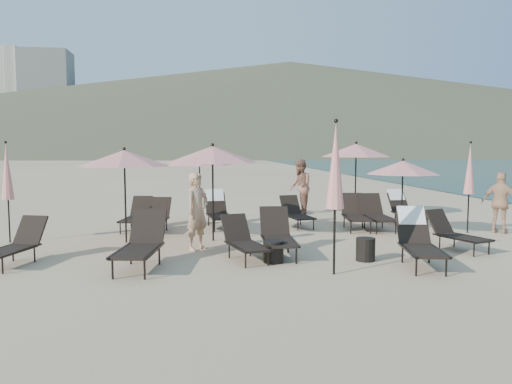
{
  "coord_description": "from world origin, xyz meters",
  "views": [
    {
      "loc": [
        -2.8,
        -9.59,
        2.3
      ],
      "look_at": [
        -1.04,
        3.5,
        1.1
      ],
      "focal_mm": 35.0,
      "sensor_mm": 36.0,
      "label": 1
    }
  ],
  "objects": [
    {
      "name": "ground",
      "position": [
        0.0,
        0.0,
        0.0
      ],
      "size": [
        800.0,
        800.0,
        0.0
      ],
      "primitive_type": "plane",
      "color": "#D6BA8C",
      "rests_on": "ground"
    },
    {
      "name": "volcanic_headland",
      "position": [
        71.37,
        302.62,
        26.49
      ],
      "size": [
        690.0,
        690.0,
        55.0
      ],
      "color": "brown",
      "rests_on": "ground"
    },
    {
      "name": "hotel_skyline",
      "position": [
        -93.62,
        271.21,
        24.18
      ],
      "size": [
        109.0,
        82.0,
        55.0
      ],
      "color": "beige",
      "rests_on": "ground"
    },
    {
      "name": "lounger_0",
      "position": [
        -6.18,
        0.57,
        0.41
      ],
      "size": [
        1.02,
        1.64,
        0.88
      ],
      "rotation": [
        0.0,
        0.0,
        -0.31
      ],
      "color": "black",
      "rests_on": "ground"
    },
    {
      "name": "lounger_1",
      "position": [
        -3.72,
        -0.05,
        0.48
      ],
      "size": [
        0.97,
        1.89,
        1.03
      ],
      "rotation": [
        0.0,
        0.0,
        -0.17
      ],
      "color": "black",
      "rests_on": "ground"
    },
    {
      "name": "lounger_2",
      "position": [
        -1.71,
        0.39,
        0.4
      ],
      "size": [
        0.93,
        1.6,
        0.86
      ],
      "rotation": [
        0.0,
        0.0,
        0.26
      ],
      "color": "black",
      "rests_on": "ground"
    },
    {
      "name": "lounger_3",
      "position": [
        -0.96,
        0.66,
        0.45
      ],
      "size": [
        0.71,
        1.71,
        0.97
      ],
      "rotation": [
        0.0,
        0.0,
        -0.04
      ],
      "color": "black",
      "rests_on": "ground"
    },
    {
      "name": "lounger_4",
      "position": [
        1.62,
        -0.51,
        0.51
      ],
      "size": [
        0.94,
        1.81,
        1.08
      ],
      "rotation": [
        0.0,
        0.0,
        -0.19
      ],
      "color": "black",
      "rests_on": "ground"
    },
    {
      "name": "lounger_5",
      "position": [
        3.08,
        0.71,
        0.4
      ],
      "size": [
        1.02,
        1.58,
        0.85
      ],
      "rotation": [
        0.0,
        0.0,
        0.34
      ],
      "color": "black",
      "rests_on": "ground"
    },
    {
      "name": "lounger_6",
      "position": [
        -4.25,
        4.43,
        0.41
      ],
      "size": [
        0.86,
        1.62,
        0.89
      ],
      "rotation": [
        0.0,
        0.0,
        -0.18
      ],
      "color": "black",
      "rests_on": "ground"
    },
    {
      "name": "lounger_7",
      "position": [
        -3.71,
        4.07,
        0.41
      ],
      "size": [
        0.87,
        1.62,
        0.88
      ],
      "rotation": [
        0.0,
        0.0,
        -0.19
      ],
      "color": "black",
      "rests_on": "ground"
    },
    {
      "name": "lounger_8",
      "position": [
        -1.98,
        4.69,
        0.5
      ],
      "size": [
        0.8,
        1.73,
        1.04
      ],
      "rotation": [
        0.0,
        0.0,
        0.12
      ],
      "color": "black",
      "rests_on": "ground"
    },
    {
      "name": "lounger_9",
      "position": [
        0.25,
        4.38,
        0.4
      ],
      "size": [
        0.82,
        1.57,
        0.86
      ],
      "rotation": [
        0.0,
        0.0,
        0.17
      ],
      "color": "black",
      "rests_on": "ground"
    },
    {
      "name": "lounger_10",
      "position": [
        1.79,
        3.74,
        0.45
      ],
      "size": [
        0.86,
        1.74,
        0.96
      ],
      "rotation": [
        0.0,
        0.0,
        -0.14
      ],
      "color": "black",
      "rests_on": "ground"
    },
    {
      "name": "lounger_11",
      "position": [
        3.61,
        4.51,
        0.47
      ],
      "size": [
        0.76,
        1.65,
        0.99
      ],
      "rotation": [
        0.0,
        0.0,
        0.12
      ],
      "color": "black",
      "rests_on": "ground"
    },
    {
      "name": "lounger_12",
      "position": [
        2.37,
        3.6,
        0.45
      ],
      "size": [
        0.7,
        1.68,
        0.96
      ],
      "rotation": [
        0.0,
        0.0,
        -0.04
      ],
      "color": "black",
      "rests_on": "ground"
    },
    {
      "name": "umbrella_open_0",
      "position": [
        -4.32,
        2.59,
        2.03
      ],
      "size": [
        2.13,
        2.13,
        2.29
      ],
      "color": "black",
      "rests_on": "ground"
    },
    {
      "name": "umbrella_open_1",
      "position": [
        -2.23,
        2.53,
        2.11
      ],
      "size": [
        2.22,
        2.22,
        2.39
      ],
      "color": "black",
      "rests_on": "ground"
    },
    {
      "name": "umbrella_open_2",
      "position": [
        2.52,
        2.31,
        1.78
      ],
      "size": [
        1.87,
        1.87,
        2.02
      ],
      "color": "black",
      "rests_on": "ground"
    },
    {
      "name": "umbrella_open_3",
      "position": [
        -2.48,
        5.94,
        1.91
      ],
      "size": [
        2.01,
        2.01,
        2.16
      ],
      "color": "black",
      "rests_on": "ground"
    },
    {
      "name": "umbrella_open_4",
      "position": [
        2.51,
        5.83,
        2.18
      ],
      "size": [
        2.3,
        2.3,
        2.47
      ],
      "color": "black",
      "rests_on": "ground"
    },
    {
      "name": "umbrella_closed_0",
      "position": [
        -0.22,
        -1.01,
        1.94
      ],
      "size": [
        0.33,
        0.33,
        2.79
      ],
      "color": "black",
      "rests_on": "ground"
    },
    {
      "name": "umbrella_closed_1",
      "position": [
        4.59,
        2.76,
        1.7
      ],
      "size": [
        0.29,
        0.29,
        2.45
      ],
      "color": "black",
      "rests_on": "ground"
    },
    {
      "name": "umbrella_closed_2",
      "position": [
        -7.09,
        2.92,
        1.7
      ],
      "size": [
        0.29,
        0.29,
        2.44
      ],
      "color": "black",
      "rests_on": "ground"
    },
    {
      "name": "side_table_0",
      "position": [
        -1.15,
        0.05,
        0.22
      ],
      "size": [
        0.41,
        0.41,
        0.44
      ],
      "primitive_type": "cylinder",
      "color": "black",
      "rests_on": "ground"
    },
    {
      "name": "side_table_1",
      "position": [
        0.72,
        -0.05,
        0.23
      ],
      "size": [
        0.39,
        0.39,
        0.47
      ],
      "primitive_type": "cylinder",
      "color": "black",
      "rests_on": "ground"
    },
    {
      "name": "beachgoer_a",
      "position": [
        -2.63,
        1.5,
        0.87
      ],
      "size": [
        0.74,
        0.75,
        1.74
      ],
      "primitive_type": "imported",
      "rotation": [
        0.0,
        0.0,
        0.83
      ],
      "color": "tan",
      "rests_on": "ground"
    },
    {
      "name": "beachgoer_b",
      "position": [
        0.96,
        7.07,
        0.94
      ],
      "size": [
        0.73,
        0.93,
        1.87
      ],
      "primitive_type": "imported",
      "rotation": [
        0.0,
        0.0,
        -1.6
      ],
      "color": "#95634D",
      "rests_on": "ground"
    },
    {
      "name": "beachgoer_c",
      "position": [
        5.4,
        2.57,
        0.82
      ],
      "size": [
        0.96,
        0.97,
        1.65
      ],
      "primitive_type": "imported",
      "rotation": [
        0.0,
        0.0,
        2.34
      ],
      "color": "tan",
      "rests_on": "ground"
    }
  ]
}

